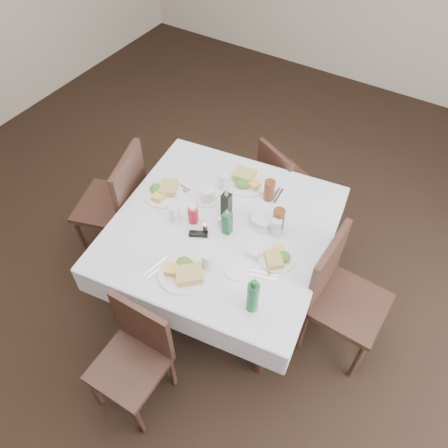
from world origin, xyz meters
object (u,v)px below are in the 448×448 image
at_px(dining_table, 222,233).
at_px(coffee_mug, 208,196).
at_px(water_n, 224,182).
at_px(green_bottle, 253,296).
at_px(ketchup_bottle, 193,214).
at_px(chair_north, 281,180).
at_px(bread_basket, 264,219).
at_px(oil_cruet_dark, 226,204).
at_px(chair_south, 136,351).
at_px(water_s, 208,261).
at_px(water_e, 276,227).
at_px(chair_east, 338,291).
at_px(chair_west, 119,199).
at_px(oil_cruet_green, 227,222).
at_px(water_w, 175,213).

height_order(dining_table, coffee_mug, coffee_mug).
relative_size(water_n, green_bottle, 0.49).
height_order(water_n, ketchup_bottle, ketchup_bottle).
height_order(chair_north, coffee_mug, coffee_mug).
height_order(bread_basket, oil_cruet_dark, oil_cruet_dark).
distance_m(chair_south, water_s, 0.69).
bearing_deg(bread_basket, water_e, -21.47).
bearing_deg(chair_south, water_n, 96.00).
xyz_separation_m(chair_east, water_e, (-0.50, 0.05, 0.27)).
relative_size(dining_table, bread_basket, 7.91).
distance_m(water_e, ketchup_bottle, 0.55).
bearing_deg(chair_west, chair_north, 45.65).
xyz_separation_m(bread_basket, coffee_mug, (-0.42, -0.03, 0.02)).
relative_size(dining_table, coffee_mug, 10.41).
distance_m(water_e, oil_cruet_green, 0.32).
height_order(water_e, water_w, water_e).
height_order(water_n, water_w, water_n).
bearing_deg(water_w, oil_cruet_green, 14.12).
bearing_deg(ketchup_bottle, chair_south, -80.58).
xyz_separation_m(water_s, ketchup_bottle, (-0.29, 0.27, 0.00)).
relative_size(water_s, green_bottle, 0.52).
bearing_deg(dining_table, water_e, 20.77).
xyz_separation_m(chair_south, coffee_mug, (-0.16, 1.05, 0.33)).
bearing_deg(chair_north, oil_cruet_green, -87.95).
height_order(water_s, oil_cruet_green, oil_cruet_green).
relative_size(chair_south, oil_cruet_dark, 3.53).
bearing_deg(bread_basket, oil_cruet_green, -129.26).
relative_size(chair_east, bread_basket, 4.85).
xyz_separation_m(chair_east, water_w, (-1.13, -0.19, 0.27)).
bearing_deg(chair_north, dining_table, -91.83).
xyz_separation_m(chair_east, ketchup_bottle, (-1.02, -0.14, 0.28)).
bearing_deg(chair_north, chair_east, -45.26).
relative_size(chair_north, ketchup_bottle, 5.60).
bearing_deg(bread_basket, water_s, -102.53).
height_order(chair_south, chair_east, chair_east).
bearing_deg(water_e, oil_cruet_green, -150.62).
bearing_deg(coffee_mug, oil_cruet_dark, -13.75).
relative_size(dining_table, green_bottle, 6.00).
bearing_deg(chair_south, bread_basket, 76.36).
height_order(chair_east, green_bottle, green_bottle).
xyz_separation_m(water_s, green_bottle, (0.36, -0.10, 0.05)).
bearing_deg(chair_south, chair_east, 48.33).
height_order(chair_north, bread_basket, bread_basket).
distance_m(chair_east, water_n, 1.07).
bearing_deg(water_n, bread_basket, -19.28).
height_order(chair_south, water_w, water_w).
xyz_separation_m(water_s, water_e, (0.22, 0.46, -0.00)).
bearing_deg(chair_north, oil_cruet_dark, -93.70).
distance_m(chair_north, coffee_mug, 0.85).
distance_m(chair_west, water_w, 0.65).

